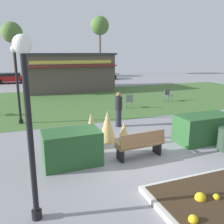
% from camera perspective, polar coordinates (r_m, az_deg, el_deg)
% --- Properties ---
extents(ground_plane, '(80.00, 80.00, 0.00)m').
position_cam_1_polar(ground_plane, '(8.47, 5.49, -10.81)').
color(ground_plane, gray).
extents(lawn_patch, '(36.00, 12.00, 0.01)m').
position_cam_1_polar(lawn_patch, '(18.11, -9.39, 2.48)').
color(lawn_patch, '#446B33').
rests_on(lawn_patch, ground_plane).
extents(park_bench, '(1.73, 0.63, 0.95)m').
position_cam_1_polar(park_bench, '(8.37, 6.69, -7.58)').
color(park_bench, olive).
rests_on(park_bench, ground_plane).
extents(hedge_left, '(1.80, 1.10, 1.11)m').
position_cam_1_polar(hedge_left, '(7.97, -9.39, -8.23)').
color(hedge_left, '#28562B').
rests_on(hedge_left, ground_plane).
extents(hedge_right, '(2.28, 1.10, 1.10)m').
position_cam_1_polar(hedge_right, '(10.46, 20.74, -3.61)').
color(hedge_right, '#28562B').
rests_on(hedge_right, ground_plane).
extents(ornamental_grass_behind_left, '(0.66, 0.66, 1.37)m').
position_cam_1_polar(ornamental_grass_behind_left, '(9.14, -4.92, -4.32)').
color(ornamental_grass_behind_left, tan).
rests_on(ornamental_grass_behind_left, ground_plane).
extents(ornamental_grass_behind_right, '(0.62, 0.62, 0.90)m').
position_cam_1_polar(ornamental_grass_behind_right, '(9.49, 2.78, -5.08)').
color(ornamental_grass_behind_right, tan).
rests_on(ornamental_grass_behind_right, ground_plane).
extents(ornamental_grass_behind_center, '(0.69, 0.69, 1.28)m').
position_cam_1_polar(ornamental_grass_behind_center, '(9.78, -1.08, -3.30)').
color(ornamental_grass_behind_center, tan).
rests_on(ornamental_grass_behind_center, ground_plane).
extents(lamppost_near, '(0.36, 0.36, 3.86)m').
position_cam_1_polar(lamppost_near, '(5.00, -19.12, 0.54)').
color(lamppost_near, black).
rests_on(lamppost_near, ground_plane).
extents(lamppost_mid, '(0.36, 0.36, 3.86)m').
position_cam_1_polar(lamppost_mid, '(12.78, -21.46, 8.07)').
color(lamppost_mid, black).
rests_on(lamppost_mid, ground_plane).
extents(food_kiosk, '(8.12, 5.44, 3.44)m').
position_cam_1_polar(food_kiosk, '(23.81, -10.43, 9.34)').
color(food_kiosk, '#594C47').
rests_on(food_kiosk, ground_plane).
extents(cafe_chair_east, '(0.58, 0.58, 0.89)m').
position_cam_1_polar(cafe_chair_east, '(15.65, 4.11, 2.80)').
color(cafe_chair_east, '#4C5156').
rests_on(cafe_chair_east, ground_plane).
extents(cafe_chair_center, '(0.49, 0.49, 0.89)m').
position_cam_1_polar(cafe_chair_center, '(18.33, 12.96, 4.12)').
color(cafe_chair_center, '#4C5156').
rests_on(cafe_chair_center, ground_plane).
extents(person_strolling, '(0.34, 0.34, 1.69)m').
position_cam_1_polar(person_strolling, '(11.66, 1.56, 0.66)').
color(person_strolling, '#23232D').
rests_on(person_strolling, ground_plane).
extents(parked_car_west_slot, '(4.25, 2.16, 1.20)m').
position_cam_1_polar(parked_car_west_slot, '(30.84, -22.57, 7.48)').
color(parked_car_west_slot, maroon).
rests_on(parked_car_west_slot, ground_plane).
extents(parked_car_center_slot, '(4.25, 2.15, 1.20)m').
position_cam_1_polar(parked_car_center_slot, '(31.13, -12.83, 8.24)').
color(parked_car_center_slot, black).
rests_on(parked_car_center_slot, ground_plane).
extents(parked_car_east_slot, '(4.34, 2.33, 1.20)m').
position_cam_1_polar(parked_car_east_slot, '(32.48, -2.42, 8.79)').
color(parked_car_east_slot, '#B7BABF').
rests_on(parked_car_east_slot, ground_plane).
extents(tree_left_bg, '(2.80, 2.80, 8.82)m').
position_cam_1_polar(tree_left_bg, '(39.06, -2.89, 19.46)').
color(tree_left_bg, brown).
rests_on(tree_left_bg, ground_plane).
extents(tree_right_bg, '(2.80, 2.80, 7.49)m').
position_cam_1_polar(tree_right_bg, '(36.97, -22.45, 16.77)').
color(tree_right_bg, brown).
rests_on(tree_right_bg, ground_plane).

